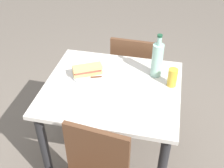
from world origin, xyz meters
The scene contains 9 objects.
ground_plane centered at (0.00, 0.00, 0.00)m, with size 8.00×8.00×0.00m, color #6B6056.
dining_table centered at (0.00, 0.00, 0.62)m, with size 0.92×0.80×0.76m.
chair_near centered at (-0.07, -0.59, 0.49)m, with size 0.41×0.41×0.86m.
plate_near centered at (0.20, -0.08, 0.77)m, with size 0.22×0.22×0.01m, color white.
baguette_sandwich_near centered at (0.20, -0.08, 0.81)m, with size 0.21×0.16×0.07m.
knife_near centered at (0.16, -0.04, 0.78)m, with size 0.17×0.07×0.01m.
water_bottle centered at (-0.27, -0.20, 0.89)m, with size 0.08×0.08×0.32m.
beer_glass centered at (-0.39, -0.10, 0.83)m, with size 0.06×0.06×0.13m, color gold.
paper_napkin centered at (0.04, 0.26, 0.77)m, with size 0.14×0.14×0.00m, color white.
Camera 1 is at (-0.32, 1.46, 1.94)m, focal length 45.09 mm.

